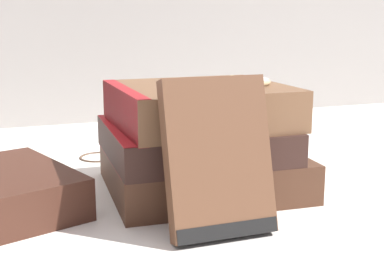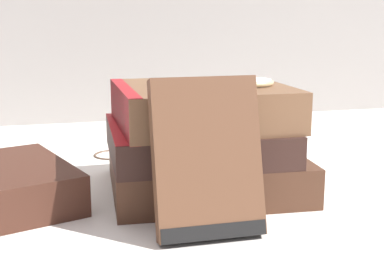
# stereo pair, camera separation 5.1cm
# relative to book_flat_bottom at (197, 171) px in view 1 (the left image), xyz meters

# --- Properties ---
(ground_plane) EXTENTS (3.00, 3.00, 0.00)m
(ground_plane) POSITION_rel_book_flat_bottom_xyz_m (-0.06, -0.02, -0.02)
(ground_plane) COLOR white
(book_flat_bottom) EXTENTS (0.20, 0.18, 0.04)m
(book_flat_bottom) POSITION_rel_book_flat_bottom_xyz_m (0.00, 0.00, 0.00)
(book_flat_bottom) COLOR #4C2D1E
(book_flat_bottom) RESTS_ON ground_plane
(book_flat_middle) EXTENTS (0.18, 0.17, 0.03)m
(book_flat_middle) POSITION_rel_book_flat_bottom_xyz_m (-0.01, -0.00, 0.03)
(book_flat_middle) COLOR #331E19
(book_flat_middle) RESTS_ON book_flat_bottom
(book_flat_top) EXTENTS (0.16, 0.15, 0.04)m
(book_flat_top) POSITION_rel_book_flat_bottom_xyz_m (-0.01, -0.01, 0.07)
(book_flat_top) COLOR brown
(book_flat_top) RESTS_ON book_flat_middle
(book_leaning_front) EXTENTS (0.09, 0.05, 0.13)m
(book_leaning_front) POSITION_rel_book_flat_bottom_xyz_m (-0.02, -0.11, 0.04)
(book_leaning_front) COLOR brown
(book_leaning_front) RESTS_ON ground_plane
(pocket_watch) EXTENTS (0.05, 0.05, 0.01)m
(pocket_watch) POSITION_rel_book_flat_bottom_xyz_m (0.04, -0.01, 0.09)
(pocket_watch) COLOR silver
(pocket_watch) RESTS_ON book_flat_top
(reading_glasses) EXTENTS (0.12, 0.07, 0.00)m
(reading_glasses) POSITION_rel_book_flat_bottom_xyz_m (-0.04, 0.15, -0.02)
(reading_glasses) COLOR #4C3828
(reading_glasses) RESTS_ON ground_plane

